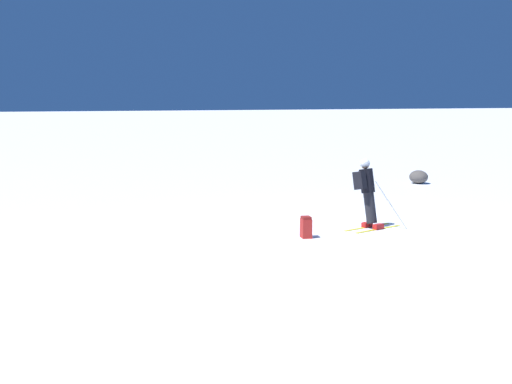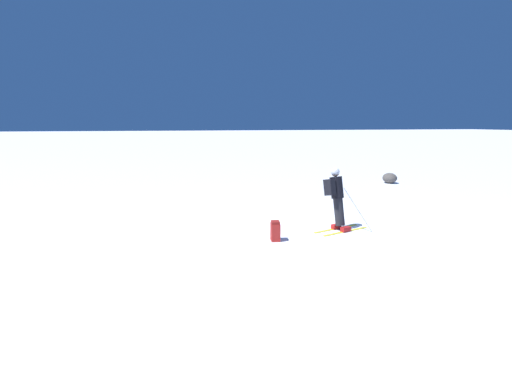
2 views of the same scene
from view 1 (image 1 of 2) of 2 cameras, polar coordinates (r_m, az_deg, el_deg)
name	(u,v)px [view 1 (image 1 of 2)]	position (r m, az deg, el deg)	size (l,w,h in m)	color
ground_plane	(347,220)	(18.96, 7.29, -2.25)	(300.00, 300.00, 0.00)	white
skier	(367,190)	(17.83, 8.89, 0.20)	(1.25, 1.68, 1.74)	yellow
spare_backpack	(306,227)	(16.49, 4.02, -2.83)	(0.34, 0.27, 0.50)	#AD231E
exposed_boulder_1	(419,177)	(27.41, 12.88, 1.18)	(0.77, 0.66, 0.50)	#4C4742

